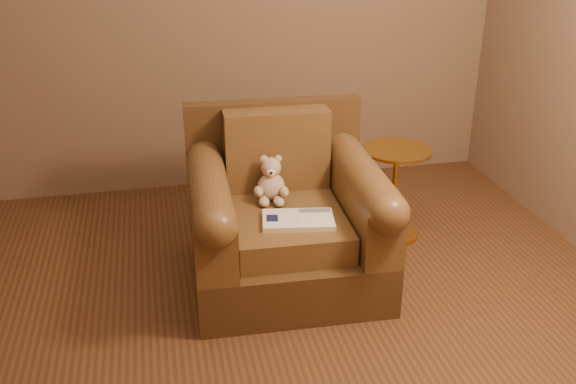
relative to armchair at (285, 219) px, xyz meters
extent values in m
plane|color=#57351D|center=(-0.21, -0.64, -0.35)|extent=(4.00, 4.00, 0.00)
cube|color=#493118|center=(0.00, -0.04, -0.21)|extent=(1.03, 0.98, 0.28)
cube|color=#493118|center=(0.01, 0.38, 0.24)|extent=(1.00, 0.14, 0.62)
cube|color=brown|center=(0.00, -0.09, 0.01)|extent=(0.60, 0.72, 0.15)
cube|color=brown|center=(0.01, 0.25, 0.31)|extent=(0.58, 0.18, 0.45)
cube|color=brown|center=(-0.40, -0.08, 0.09)|extent=(0.23, 0.85, 0.32)
cube|color=brown|center=(0.39, -0.11, 0.09)|extent=(0.23, 0.85, 0.32)
cylinder|color=brown|center=(-0.40, -0.08, 0.25)|extent=(0.23, 0.85, 0.20)
cylinder|color=brown|center=(0.39, -0.11, 0.25)|extent=(0.23, 0.85, 0.20)
ellipsoid|color=tan|center=(-0.05, 0.10, 0.15)|extent=(0.15, 0.13, 0.16)
sphere|color=tan|center=(-0.05, 0.11, 0.26)|extent=(0.11, 0.11, 0.11)
ellipsoid|color=tan|center=(-0.09, 0.12, 0.31)|extent=(0.04, 0.02, 0.04)
ellipsoid|color=tan|center=(-0.01, 0.10, 0.31)|extent=(0.04, 0.02, 0.04)
ellipsoid|color=beige|center=(-0.06, 0.06, 0.25)|extent=(0.05, 0.03, 0.04)
sphere|color=black|center=(-0.06, 0.04, 0.26)|extent=(0.02, 0.02, 0.02)
ellipsoid|color=tan|center=(-0.13, 0.05, 0.15)|extent=(0.05, 0.10, 0.05)
ellipsoid|color=tan|center=(0.00, 0.02, 0.15)|extent=(0.05, 0.10, 0.05)
ellipsoid|color=tan|center=(-0.11, 0.02, 0.11)|extent=(0.06, 0.10, 0.05)
ellipsoid|color=tan|center=(-0.03, 0.00, 0.11)|extent=(0.06, 0.10, 0.05)
cube|color=beige|center=(0.03, -0.21, 0.09)|extent=(0.39, 0.27, 0.03)
cube|color=white|center=(-0.06, -0.20, 0.11)|extent=(0.21, 0.24, 0.00)
cube|color=white|center=(0.11, -0.23, 0.11)|extent=(0.21, 0.24, 0.00)
cube|color=beige|center=(0.03, -0.21, 0.11)|extent=(0.04, 0.21, 0.00)
cube|color=#0F1638|center=(-0.10, -0.19, 0.11)|extent=(0.07, 0.09, 0.00)
cube|color=slate|center=(0.13, -0.15, 0.11)|extent=(0.17, 0.07, 0.00)
cylinder|color=gold|center=(0.74, 0.31, -0.33)|extent=(0.33, 0.33, 0.02)
cylinder|color=gold|center=(0.74, 0.31, -0.06)|extent=(0.03, 0.03, 0.54)
cylinder|color=gold|center=(0.74, 0.31, 0.22)|extent=(0.41, 0.41, 0.02)
cylinder|color=gold|center=(0.74, 0.31, 0.21)|extent=(0.03, 0.03, 0.02)
camera|label=1|loc=(-0.63, -3.01, 1.56)|focal=40.00mm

